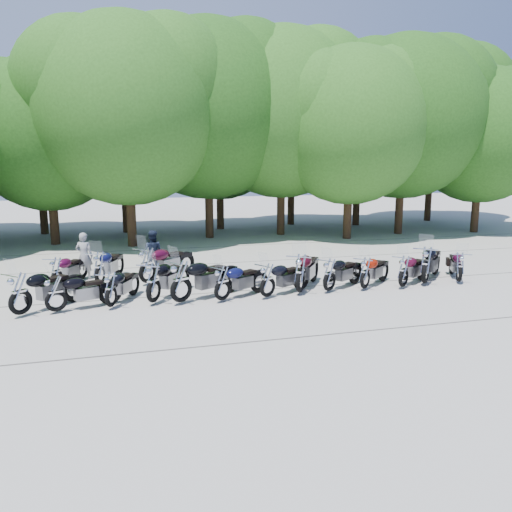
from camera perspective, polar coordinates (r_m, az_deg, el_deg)
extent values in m
plane|color=#A29B92|center=(14.53, 1.55, -5.32)|extent=(90.00, 90.00, 0.00)
cylinder|color=#3A2614|center=(26.52, -22.16, 4.79)|extent=(0.44, 0.44, 3.31)
sphere|color=#286319|center=(26.45, -22.72, 12.70)|extent=(7.31, 7.31, 7.31)
cylinder|color=#3A2614|center=(24.70, -14.11, 5.61)|extent=(0.44, 0.44, 3.93)
sphere|color=#357721|center=(24.73, -14.58, 15.71)|extent=(8.70, 8.70, 8.70)
cylinder|color=#3A2614|center=(26.93, -5.39, 6.48)|extent=(0.44, 0.44, 4.13)
sphere|color=#286319|center=(26.99, -5.56, 16.21)|extent=(9.13, 9.13, 9.13)
cylinder|color=#3A2614|center=(28.02, 2.87, 6.63)|extent=(0.44, 0.44, 4.09)
sphere|color=#357721|center=(28.07, 2.96, 15.90)|extent=(9.04, 9.04, 9.04)
cylinder|color=#3A2614|center=(26.91, 10.45, 5.80)|extent=(0.44, 0.44, 3.62)
sphere|color=#357721|center=(26.89, 10.74, 14.34)|extent=(8.00, 8.00, 8.00)
cylinder|color=#3A2614|center=(29.48, 16.10, 6.32)|extent=(0.44, 0.44, 3.98)
sphere|color=#286319|center=(29.51, 16.55, 14.88)|extent=(8.79, 8.79, 8.79)
cylinder|color=#3A2614|center=(31.68, 23.84, 5.59)|extent=(0.44, 0.44, 3.41)
sphere|color=#286319|center=(31.64, 24.36, 12.40)|extent=(7.53, 7.53, 7.53)
cylinder|color=#3A2614|center=(30.73, -23.20, 5.61)|extent=(0.44, 0.44, 3.52)
sphere|color=#357721|center=(30.69, -23.74, 12.87)|extent=(7.78, 7.78, 7.78)
cylinder|color=#3A2614|center=(29.89, -14.68, 5.91)|extent=(0.44, 0.44, 3.42)
sphere|color=#286319|center=(29.84, -15.03, 13.17)|extent=(7.56, 7.56, 7.56)
cylinder|color=#3A2614|center=(30.49, -4.12, 6.44)|extent=(0.44, 0.44, 3.56)
sphere|color=#286319|center=(30.46, -4.22, 13.87)|extent=(7.88, 7.88, 7.88)
cylinder|color=#3A2614|center=(32.73, 4.03, 6.90)|extent=(0.44, 0.44, 3.76)
sphere|color=#286319|center=(32.73, 4.12, 14.20)|extent=(8.31, 8.31, 8.31)
cylinder|color=#3A2614|center=(33.01, 11.42, 6.64)|extent=(0.44, 0.44, 3.63)
sphere|color=#357721|center=(32.99, 11.69, 13.62)|extent=(8.02, 8.02, 8.02)
cylinder|color=#3A2614|center=(36.79, 19.16, 7.23)|extent=(0.44, 0.44, 4.37)
sphere|color=#286319|center=(36.87, 19.63, 14.76)|extent=(9.67, 9.67, 9.67)
imported|color=gray|center=(18.25, -19.03, 0.03)|extent=(0.69, 0.57, 1.64)
imported|color=#1A2337|center=(18.35, -11.79, 0.41)|extent=(0.92, 0.81, 1.62)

